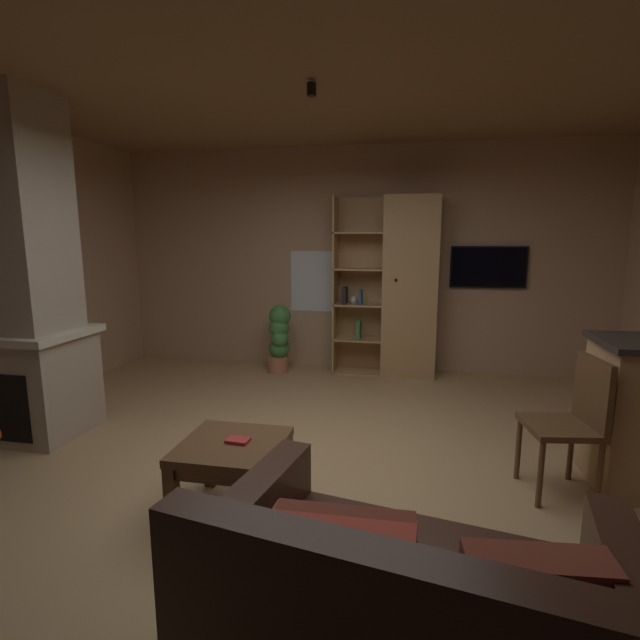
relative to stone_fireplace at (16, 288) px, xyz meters
The scene contains 14 objects.
floor 2.84m from the stone_fireplace, ahead, with size 6.16×5.78×0.02m, color tan.
wall_back 3.69m from the stone_fireplace, 46.67° to the left, with size 6.28×0.06×2.79m, color tan.
ceiling 2.97m from the stone_fireplace, ahead, with size 6.16×5.78×0.02m, color #8E6B47.
window_pane_back 3.29m from the stone_fireplace, 53.85° to the left, with size 0.55×0.01×0.78m, color white.
stone_fireplace is the anchor object (origin of this frame).
bookshelf_cabinet 3.94m from the stone_fireplace, 37.78° to the left, with size 1.24×0.41×2.16m.
leather_couch 3.83m from the stone_fireplace, 29.35° to the right, with size 1.64×1.21×0.84m.
coffee_table 2.49m from the stone_fireplace, 20.09° to the right, with size 0.62×0.61×0.45m.
table_book_0 2.48m from the stone_fireplace, 19.59° to the right, with size 0.14×0.10×0.02m, color #B22D2D.
dining_chair 4.33m from the stone_fireplace, ahead, with size 0.48×0.48×0.92m.
potted_floor_plant 2.87m from the stone_fireplace, 54.25° to the left, with size 0.30×0.30×0.85m.
wall_mounted_tv 4.87m from the stone_fireplace, 32.55° to the left, with size 0.88×0.06×0.50m.
track_light_spot_0 1.51m from the stone_fireplace, 43.27° to the left, with size 0.07×0.07×0.09m, color black.
track_light_spot_1 2.87m from the stone_fireplace, ahead, with size 0.07×0.07×0.09m, color black.
Camera 1 is at (0.68, -3.07, 1.67)m, focal length 26.35 mm.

